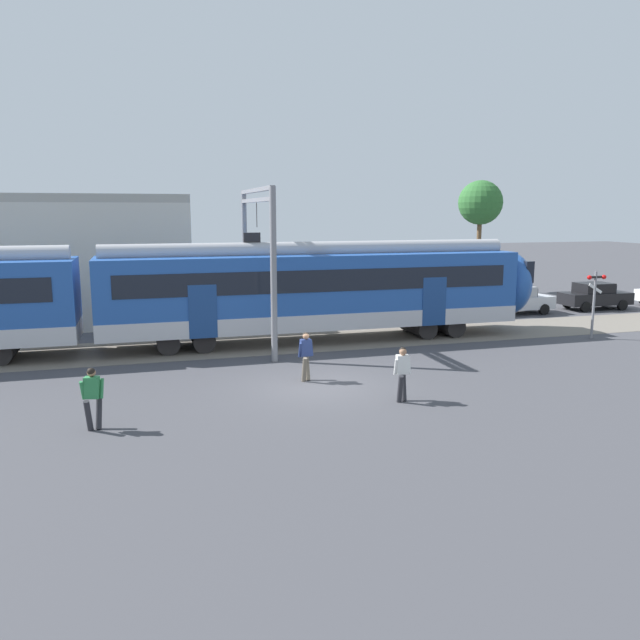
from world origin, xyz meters
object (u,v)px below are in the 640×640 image
parked_car_silver (516,300)px  parked_car_black (595,296)px  pedestrian_green (92,394)px  pedestrian_white (402,369)px  crossing_signal (595,294)px  pedestrian_navy (306,353)px

parked_car_silver → parked_car_black: size_ratio=1.02×
pedestrian_green → pedestrian_white: 8.65m
pedestrian_green → pedestrian_white: size_ratio=1.00×
pedestrian_white → crossing_signal: 13.49m
parked_car_silver → parked_car_black: (5.34, 0.19, 0.00)m
pedestrian_white → parked_car_silver: 18.15m
parked_car_black → crossing_signal: (-5.98, -7.05, 1.23)m
pedestrian_navy → crossing_signal: (14.07, 3.25, 1.05)m
pedestrian_navy → pedestrian_white: bearing=-54.2°
pedestrian_navy → crossing_signal: size_ratio=0.56×
pedestrian_green → parked_car_silver: size_ratio=0.41×
pedestrian_navy → crossing_signal: 14.48m
pedestrian_green → parked_car_silver: (21.21, 13.16, -0.18)m
pedestrian_navy → parked_car_silver: bearing=34.5°
parked_car_silver → crossing_signal: 7.00m
parked_car_black → crossing_signal: size_ratio=1.34×
pedestrian_navy → parked_car_silver: pedestrian_navy is taller
pedestrian_green → crossing_signal: bearing=17.0°
pedestrian_green → crossing_signal: 21.53m
parked_car_black → crossing_signal: 9.33m
crossing_signal → parked_car_silver: bearing=84.6°
pedestrian_white → parked_car_silver: size_ratio=0.41×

